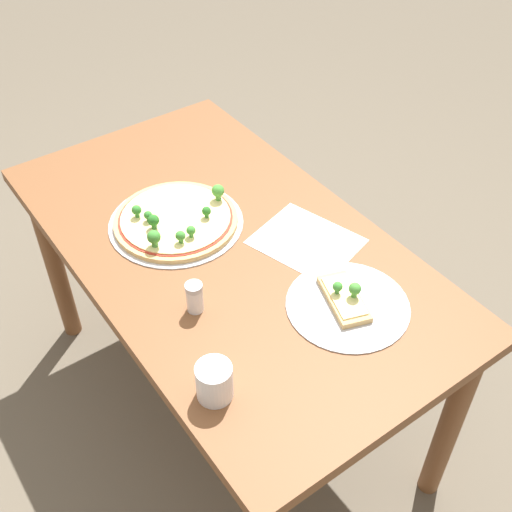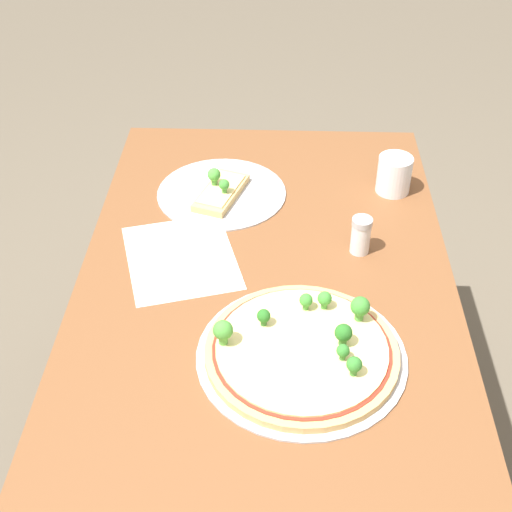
{
  "view_description": "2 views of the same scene",
  "coord_description": "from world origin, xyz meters",
  "px_view_note": "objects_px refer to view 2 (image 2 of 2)",
  "views": [
    {
      "loc": [
        -1.06,
        0.66,
        1.81
      ],
      "look_at": [
        -0.11,
        -0.02,
        0.72
      ],
      "focal_mm": 45.0,
      "sensor_mm": 36.0,
      "label": 1
    },
    {
      "loc": [
        0.98,
        0.02,
        1.6
      ],
      "look_at": [
        -0.11,
        -0.02,
        0.72
      ],
      "focal_mm": 50.0,
      "sensor_mm": 36.0,
      "label": 2
    }
  ],
  "objects_px": {
    "pizza_tray_slice": "(221,192)",
    "drinking_cup": "(394,175)",
    "pizza_tray_whole": "(302,350)",
    "dining_table": "(264,337)",
    "condiment_shaker": "(361,235)"
  },
  "relations": [
    {
      "from": "dining_table",
      "to": "condiment_shaker",
      "type": "relative_size",
      "value": 16.45
    },
    {
      "from": "dining_table",
      "to": "pizza_tray_slice",
      "type": "relative_size",
      "value": 4.5
    },
    {
      "from": "dining_table",
      "to": "pizza_tray_slice",
      "type": "height_order",
      "value": "pizza_tray_slice"
    },
    {
      "from": "dining_table",
      "to": "drinking_cup",
      "type": "relative_size",
      "value": 15.32
    },
    {
      "from": "dining_table",
      "to": "pizza_tray_slice",
      "type": "distance_m",
      "value": 0.38
    },
    {
      "from": "pizza_tray_whole",
      "to": "pizza_tray_slice",
      "type": "relative_size",
      "value": 1.24
    },
    {
      "from": "pizza_tray_whole",
      "to": "drinking_cup",
      "type": "bearing_deg",
      "value": 157.8
    },
    {
      "from": "dining_table",
      "to": "condiment_shaker",
      "type": "height_order",
      "value": "condiment_shaker"
    },
    {
      "from": "condiment_shaker",
      "to": "pizza_tray_slice",
      "type": "bearing_deg",
      "value": -123.16
    },
    {
      "from": "pizza_tray_slice",
      "to": "pizza_tray_whole",
      "type": "bearing_deg",
      "value": 19.77
    },
    {
      "from": "pizza_tray_slice",
      "to": "drinking_cup",
      "type": "height_order",
      "value": "drinking_cup"
    },
    {
      "from": "pizza_tray_slice",
      "to": "drinking_cup",
      "type": "relative_size",
      "value": 3.4
    },
    {
      "from": "pizza_tray_whole",
      "to": "pizza_tray_slice",
      "type": "distance_m",
      "value": 0.52
    },
    {
      "from": "dining_table",
      "to": "pizza_tray_whole",
      "type": "relative_size",
      "value": 3.62
    },
    {
      "from": "pizza_tray_slice",
      "to": "condiment_shaker",
      "type": "relative_size",
      "value": 3.66
    }
  ]
}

